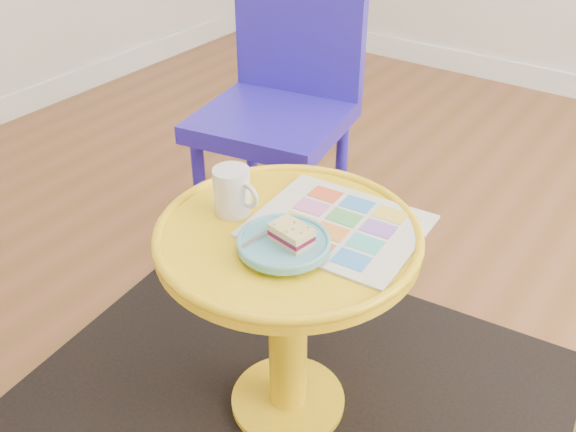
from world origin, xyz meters
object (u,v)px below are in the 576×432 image
Objects in this scene: newspaper at (337,226)px; mug at (233,190)px; plate at (284,244)px; chair at (283,93)px; side_table at (288,287)px.

mug is (-0.22, -0.08, 0.05)m from newspaper.
plate is at bearing -14.30° from mug.
chair reaches higher than newspaper.
side_table is 0.25m from mug.
plate is at bearing -110.85° from newspaper.
side_table is 0.75m from chair.
chair is (-0.43, 0.59, 0.16)m from side_table.
mug is 0.61× the size of plate.
mug is (0.29, -0.59, 0.05)m from chair.
chair reaches higher than plate.
chair is 0.66m from mug.
chair is 5.04× the size of plate.
chair is 0.72m from newspaper.
mug is at bearing -163.43° from newspaper.
chair is 8.22× the size of mug.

